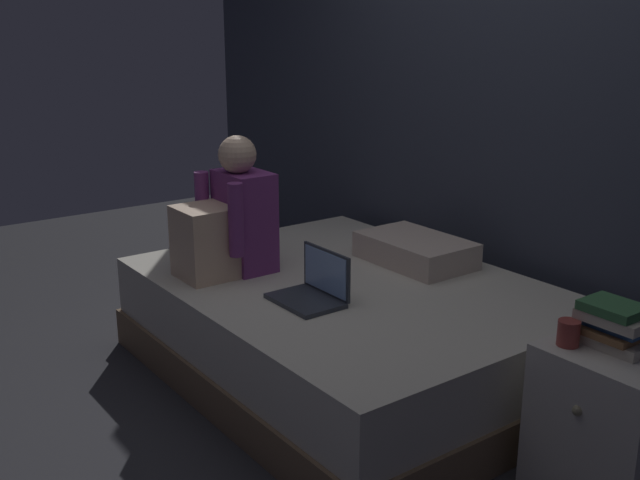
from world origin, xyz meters
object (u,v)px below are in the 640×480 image
object	(u,v)px
book_stack	(615,325)
bed	(348,329)
person_sitting	(228,222)
nightstand	(612,424)
pillow	(415,250)
mug	(568,333)
laptop	(314,289)

from	to	relation	value
book_stack	bed	bearing A→B (deg)	-173.64
person_sitting	nightstand	bearing A→B (deg)	16.35
book_stack	nightstand	bearing A→B (deg)	12.71
bed	book_stack	size ratio (longest dim) A/B	8.67
pillow	mug	distance (m)	1.27
pillow	mug	size ratio (longest dim) A/B	6.22
laptop	book_stack	world-z (taller)	book_stack
pillow	mug	world-z (taller)	mug
laptop	mug	xyz separation A→B (m)	(1.07, 0.30, 0.09)
nightstand	mug	size ratio (longest dim) A/B	6.31
bed	person_sitting	distance (m)	0.76
mug	book_stack	bearing A→B (deg)	48.52
laptop	person_sitting	bearing A→B (deg)	-170.22
laptop	book_stack	bearing A→B (deg)	19.44
mug	laptop	bearing A→B (deg)	-164.35
person_sitting	book_stack	xyz separation A→B (m)	(1.73, 0.51, -0.07)
nightstand	laptop	xyz separation A→B (m)	(-1.20, -0.42, 0.24)
laptop	mug	distance (m)	1.11
person_sitting	laptop	distance (m)	0.60
bed	person_sitting	xyz separation A→B (m)	(-0.46, -0.37, 0.49)
bed	person_sitting	world-z (taller)	person_sitting
laptop	mug	size ratio (longest dim) A/B	3.56
person_sitting	pillow	xyz separation A→B (m)	(0.43, 0.82, -0.19)
nightstand	mug	bearing A→B (deg)	-137.31
pillow	book_stack	bearing A→B (deg)	-13.36
mug	pillow	bearing A→B (deg)	160.62
book_stack	mug	xyz separation A→B (m)	(-0.10, -0.11, -0.03)
nightstand	person_sitting	bearing A→B (deg)	-163.65
bed	laptop	xyz separation A→B (m)	(0.10, -0.27, 0.29)
bed	nightstand	xyz separation A→B (m)	(1.30, 0.15, 0.05)
bed	book_stack	distance (m)	1.34
bed	pillow	size ratio (longest dim) A/B	3.57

